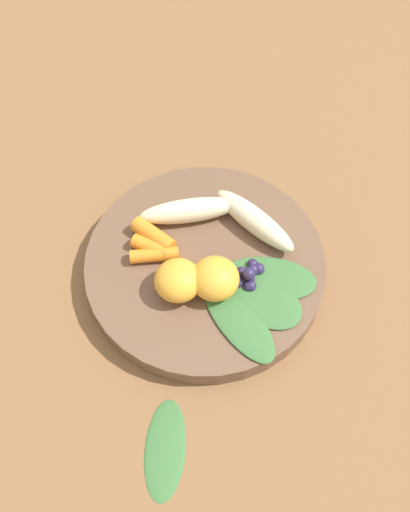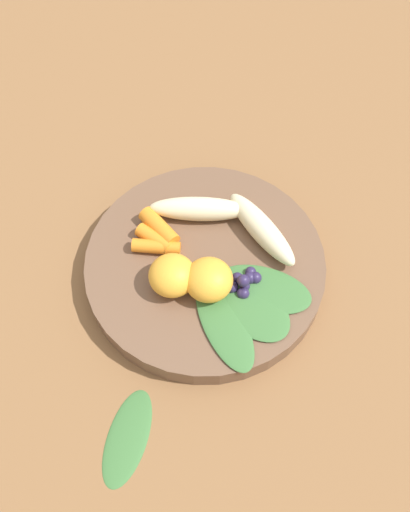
% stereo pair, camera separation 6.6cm
% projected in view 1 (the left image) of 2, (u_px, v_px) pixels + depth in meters
% --- Properties ---
extents(ground_plane, '(2.40, 2.40, 0.00)m').
position_uv_depth(ground_plane, '(205.00, 272.00, 0.70)').
color(ground_plane, brown).
extents(bowl, '(0.28, 0.28, 0.03)m').
position_uv_depth(bowl, '(205.00, 266.00, 0.68)').
color(bowl, brown).
rests_on(bowl, ground_plane).
extents(banana_peeled_left, '(0.12, 0.05, 0.03)m').
position_uv_depth(banana_peeled_left, '(192.00, 210.00, 0.69)').
color(banana_peeled_left, beige).
rests_on(banana_peeled_left, bowl).
extents(banana_peeled_right, '(0.08, 0.12, 0.03)m').
position_uv_depth(banana_peeled_right, '(254.00, 220.00, 0.68)').
color(banana_peeled_right, beige).
rests_on(banana_peeled_right, bowl).
extents(orange_segment_near, '(0.05, 0.05, 0.04)m').
position_uv_depth(orange_segment_near, '(211.00, 280.00, 0.64)').
color(orange_segment_near, '#F4A833').
rests_on(orange_segment_near, bowl).
extents(orange_segment_far, '(0.05, 0.05, 0.04)m').
position_uv_depth(orange_segment_far, '(178.00, 280.00, 0.64)').
color(orange_segment_far, '#F4A833').
rests_on(orange_segment_far, bowl).
extents(carrot_front, '(0.05, 0.06, 0.02)m').
position_uv_depth(carrot_front, '(153.00, 235.00, 0.68)').
color(carrot_front, orange).
rests_on(carrot_front, bowl).
extents(carrot_mid_left, '(0.04, 0.04, 0.02)m').
position_uv_depth(carrot_mid_left, '(151.00, 247.00, 0.67)').
color(carrot_mid_left, orange).
rests_on(carrot_mid_left, bowl).
extents(carrot_mid_right, '(0.06, 0.03, 0.02)m').
position_uv_depth(carrot_mid_right, '(154.00, 255.00, 0.67)').
color(carrot_mid_right, orange).
rests_on(carrot_mid_right, bowl).
extents(blueberry_pile, '(0.04, 0.04, 0.03)m').
position_uv_depth(blueberry_pile, '(249.00, 275.00, 0.65)').
color(blueberry_pile, '#2D234C').
rests_on(blueberry_pile, bowl).
extents(coconut_shred_patch, '(0.05, 0.05, 0.00)m').
position_uv_depth(coconut_shred_patch, '(265.00, 300.00, 0.64)').
color(coconut_shred_patch, white).
rests_on(coconut_shred_patch, bowl).
extents(kale_leaf_left, '(0.08, 0.13, 0.00)m').
position_uv_depth(kale_leaf_left, '(238.00, 319.00, 0.63)').
color(kale_leaf_left, '#3D7038').
rests_on(kale_leaf_left, bowl).
extents(kale_leaf_right, '(0.11, 0.12, 0.00)m').
position_uv_depth(kale_leaf_right, '(260.00, 298.00, 0.64)').
color(kale_leaf_right, '#3D7038').
rests_on(kale_leaf_right, bowl).
extents(kale_leaf_rear, '(0.12, 0.10, 0.00)m').
position_uv_depth(kale_leaf_rear, '(269.00, 278.00, 0.66)').
color(kale_leaf_rear, '#3D7038').
rests_on(kale_leaf_rear, bowl).
extents(kale_leaf_stray, '(0.08, 0.11, 0.01)m').
position_uv_depth(kale_leaf_stray, '(165.00, 449.00, 0.59)').
color(kale_leaf_stray, '#3D7038').
rests_on(kale_leaf_stray, ground_plane).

